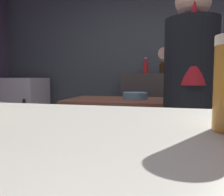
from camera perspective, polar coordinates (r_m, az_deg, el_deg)
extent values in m
cube|color=#444E53|center=(3.64, 11.01, 8.96)|extent=(5.20, 0.10, 2.70)
cube|color=brown|center=(2.14, 17.86, -12.77)|extent=(2.10, 0.60, 0.91)
cube|color=#3F3B37|center=(3.39, 10.91, -3.88)|extent=(0.99, 0.36, 1.15)
cube|color=silver|center=(3.92, -20.77, -3.39)|extent=(0.65, 0.55, 1.09)
cube|color=#262626|center=(3.54, -20.43, -3.37)|extent=(0.03, 0.03, 0.39)
cube|color=#338CD8|center=(3.74, -24.50, -1.91)|extent=(0.10, 0.01, 0.12)
cube|color=#2B2632|center=(1.72, 17.90, -17.65)|extent=(0.28, 0.20, 0.89)
cylinder|color=black|center=(1.59, 18.64, 7.44)|extent=(0.34, 0.34, 0.58)
sphere|color=#DCAE93|center=(1.66, 19.07, 21.33)|extent=(0.22, 0.22, 0.22)
cone|color=maroon|center=(1.51, 19.14, 12.89)|extent=(0.18, 0.18, 0.52)
cylinder|color=#DCAE93|center=(1.75, 12.61, 10.05)|extent=(0.08, 0.32, 0.08)
cylinder|color=#DCAE93|center=(1.78, 23.79, 9.66)|extent=(0.08, 0.32, 0.08)
cylinder|color=slate|center=(2.11, 5.63, 0.55)|extent=(0.22, 0.22, 0.06)
cube|color=silver|center=(2.04, 25.39, -0.82)|extent=(0.24, 0.03, 0.01)
cylinder|color=red|center=(3.35, 8.15, 7.19)|extent=(0.07, 0.07, 0.15)
cylinder|color=red|center=(3.35, 8.17, 8.96)|extent=(0.03, 0.03, 0.06)
cylinder|color=white|center=(3.36, 8.18, 9.56)|extent=(0.04, 0.04, 0.01)
cylinder|color=black|center=(3.26, 12.07, 6.99)|extent=(0.07, 0.07, 0.13)
cylinder|color=black|center=(3.26, 12.10, 8.53)|extent=(0.03, 0.03, 0.05)
cylinder|color=red|center=(3.27, 12.11, 9.08)|extent=(0.04, 0.04, 0.01)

